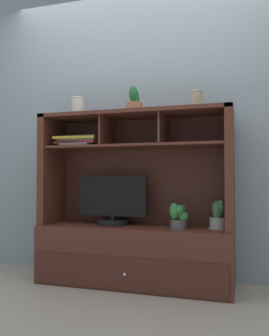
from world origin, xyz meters
TOP-DOWN VIEW (x-y plane):
  - floor_plane at (0.00, 0.00)m, footprint 6.00×6.00m
  - back_wall at (0.00, 0.26)m, footprint 6.00×0.02m
  - media_console at (0.00, 0.01)m, footprint 1.54×0.49m
  - tv_monitor at (-0.19, 0.00)m, footprint 0.57×0.25m
  - potted_orchid at (0.36, -0.04)m, footprint 0.15×0.14m
  - potted_fern at (0.65, 0.02)m, footprint 0.15×0.15m
  - magazine_stack_left at (-0.48, -0.02)m, footprint 0.39×0.30m
  - potted_succulent at (-0.00, 0.00)m, footprint 0.15×0.15m
  - ceramic_vase at (-0.50, -0.01)m, footprint 0.11×0.11m
  - accent_vase at (0.50, -0.01)m, footprint 0.09×0.09m

SIDE VIEW (x-z plane):
  - floor_plane at x=0.00m, z-range -0.02..0.00m
  - media_console at x=0.00m, z-range -0.27..1.10m
  - potted_orchid at x=0.36m, z-range 0.45..0.65m
  - potted_fern at x=0.65m, z-range 0.44..0.67m
  - tv_monitor at x=-0.19m, z-range 0.43..0.83m
  - magazine_stack_left at x=-0.48m, z-range 1.11..1.20m
  - back_wall at x=0.00m, z-range 0.00..2.80m
  - accent_vase at x=0.50m, z-range 1.37..1.51m
  - ceramic_vase at x=-0.50m, z-range 1.37..1.53m
  - potted_succulent at x=0.00m, z-range 1.34..1.56m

